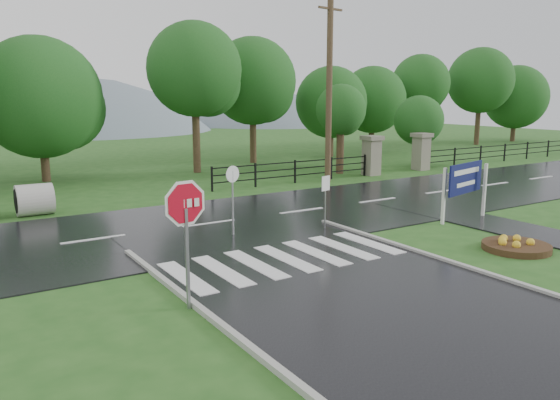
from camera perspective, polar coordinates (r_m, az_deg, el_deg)
ground at (r=11.69m, az=14.55°, el=-12.26°), size 120.00×120.00×0.00m
main_road at (r=19.51m, az=-7.42°, el=-2.56°), size 90.00×8.00×0.04m
walkway at (r=20.46m, az=22.67°, el=-2.70°), size 2.20×11.00×0.04m
crosswalk at (r=15.27m, az=0.66°, el=-6.09°), size 6.50×2.80×0.02m
pillar_west at (r=31.48m, az=9.55°, el=4.71°), size 1.00×1.00×2.24m
pillar_east at (r=34.28m, az=14.54°, el=5.01°), size 1.00×1.00×2.24m
fence_west at (r=28.31m, az=1.58°, el=3.24°), size 9.58×0.08×1.20m
fence_east at (r=42.80m, az=24.43°, el=4.92°), size 20.58×0.08×1.20m
hills at (r=75.82m, az=-22.75°, el=-5.23°), size 102.00×48.00×48.00m
treeline at (r=32.79m, az=-16.34°, el=2.59°), size 83.20×5.20×10.00m
stop_sign at (r=11.55m, az=-9.82°, el=-1.62°), size 1.31×0.23×2.98m
estate_billboard at (r=20.82m, az=18.82°, el=1.89°), size 2.37×0.62×2.12m
flower_bed at (r=17.65m, az=23.46°, el=-4.37°), size 1.96×1.96×0.39m
reg_sign_small at (r=18.42m, az=4.78°, el=0.94°), size 0.40×0.12×1.85m
reg_sign_round at (r=17.55m, az=-4.97°, el=0.82°), size 0.53×0.15×2.31m
utility_pole_east at (r=28.67m, az=5.16°, el=11.51°), size 1.68×0.39×9.48m
entrance_tree_left at (r=31.75m, az=6.38°, el=9.32°), size 2.88×2.88×5.13m
entrance_tree_right at (r=36.10m, az=14.30°, el=8.05°), size 3.13×3.13×4.48m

